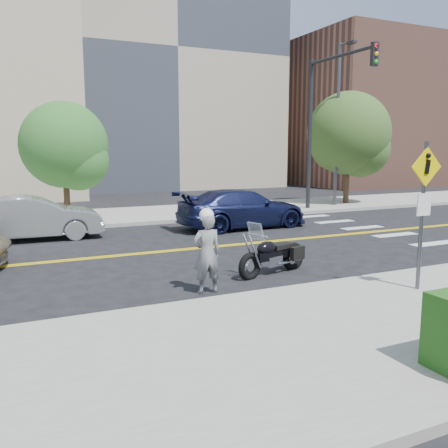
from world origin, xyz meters
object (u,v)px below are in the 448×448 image
parked_car_blue (242,209)px  parked_car_silver (32,218)px  motorcyclist (207,251)px  motorcycle (273,247)px  pedestrian_sign (423,201)px

parked_car_blue → parked_car_silver: bearing=81.7°
motorcyclist → parked_car_silver: size_ratio=0.40×
motorcyclist → parked_car_silver: (-2.98, 7.88, -0.16)m
motorcycle → parked_car_blue: (2.40, 6.37, 0.08)m
pedestrian_sign → motorcycle: pedestrian_sign is taller
parked_car_silver → parked_car_blue: (7.45, -0.72, 0.01)m
pedestrian_sign → motorcycle: (-1.79, 2.80, -1.30)m
pedestrian_sign → parked_car_blue: size_ratio=0.59×
motorcycle → parked_car_blue: parked_car_blue is taller
motorcyclist → parked_car_blue: bearing=-118.6°
parked_car_silver → parked_car_blue: parked_car_blue is taller
pedestrian_sign → parked_car_silver: size_ratio=0.67×
motorcyclist → parked_car_blue: motorcyclist is taller
pedestrian_sign → motorcyclist: size_ratio=1.67×
parked_car_silver → pedestrian_sign: bearing=-143.8°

